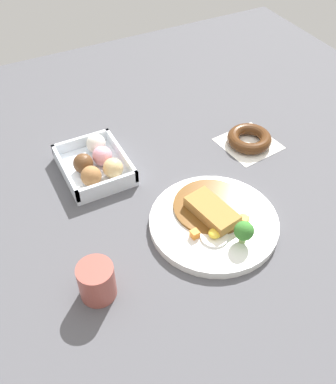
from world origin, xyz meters
The scene contains 5 objects.
ground_plane centered at (0.00, 0.00, 0.00)m, with size 1.60×1.60×0.00m, color #4C4C51.
curry_plate centered at (-0.10, -0.02, 0.01)m, with size 0.27×0.27×0.07m.
donut_box centered at (0.17, 0.15, 0.02)m, with size 0.19×0.15×0.06m.
chocolate_ring_donut centered at (0.10, -0.24, 0.02)m, with size 0.15×0.15×0.03m.
coffee_mug centered at (-0.15, 0.26, 0.04)m, with size 0.07×0.07×0.08m, color #9E4C42.
Camera 1 is at (-0.61, 0.36, 0.71)m, focal length 41.29 mm.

